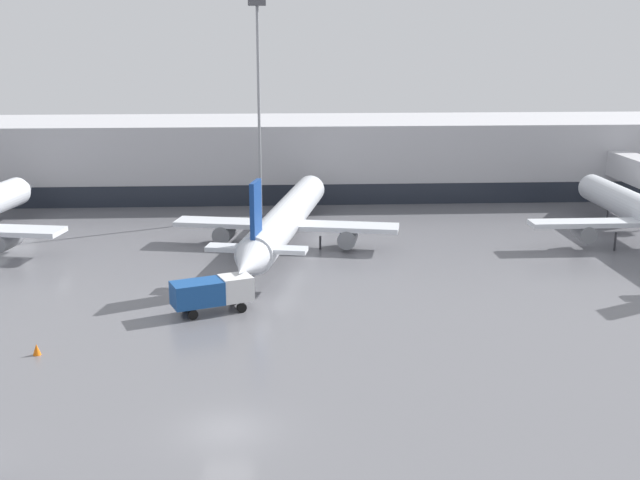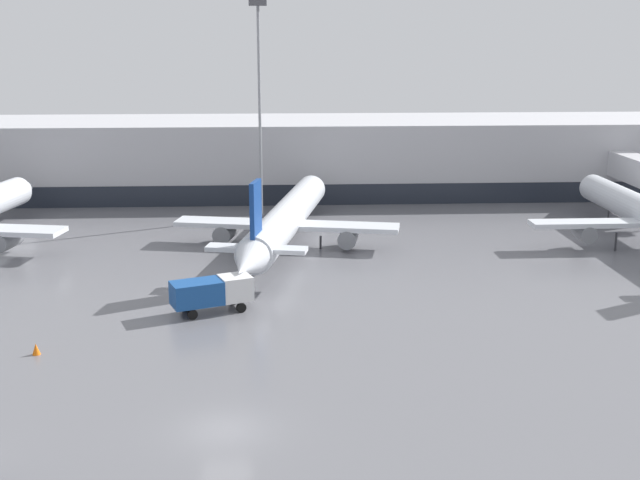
{
  "view_description": "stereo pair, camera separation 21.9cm",
  "coord_description": "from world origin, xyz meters",
  "px_view_note": "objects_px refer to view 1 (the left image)",
  "views": [
    {
      "loc": [
        2.55,
        -36.22,
        18.9
      ],
      "look_at": [
        6.09,
        25.96,
        3.0
      ],
      "focal_mm": 45.0,
      "sensor_mm": 36.0,
      "label": 1
    },
    {
      "loc": [
        2.77,
        -36.23,
        18.9
      ],
      "look_at": [
        6.09,
        25.96,
        3.0
      ],
      "focal_mm": 45.0,
      "sensor_mm": 36.0,
      "label": 2
    }
  ],
  "objects_px": {
    "traffic_cone_3": "(37,349)",
    "apron_light_mast_0": "(258,51)",
    "service_truck_0": "(212,292)",
    "parked_jet_1": "(286,219)"
  },
  "relations": [
    {
      "from": "parked_jet_1",
      "to": "traffic_cone_3",
      "type": "distance_m",
      "value": 29.74
    },
    {
      "from": "service_truck_0",
      "to": "parked_jet_1",
      "type": "bearing_deg",
      "value": 51.98
    },
    {
      "from": "traffic_cone_3",
      "to": "apron_light_mast_0",
      "type": "distance_m",
      "value": 43.65
    },
    {
      "from": "traffic_cone_3",
      "to": "apron_light_mast_0",
      "type": "height_order",
      "value": "apron_light_mast_0"
    },
    {
      "from": "parked_jet_1",
      "to": "service_truck_0",
      "type": "relative_size",
      "value": 5.96
    },
    {
      "from": "parked_jet_1",
      "to": "apron_light_mast_0",
      "type": "distance_m",
      "value": 19.72
    },
    {
      "from": "parked_jet_1",
      "to": "traffic_cone_3",
      "type": "xyz_separation_m",
      "value": [
        -15.6,
        -25.22,
        -2.21
      ]
    },
    {
      "from": "service_truck_0",
      "to": "apron_light_mast_0",
      "type": "height_order",
      "value": "apron_light_mast_0"
    },
    {
      "from": "service_truck_0",
      "to": "traffic_cone_3",
      "type": "bearing_deg",
      "value": -165.59
    },
    {
      "from": "parked_jet_1",
      "to": "apron_light_mast_0",
      "type": "relative_size",
      "value": 1.57
    }
  ]
}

